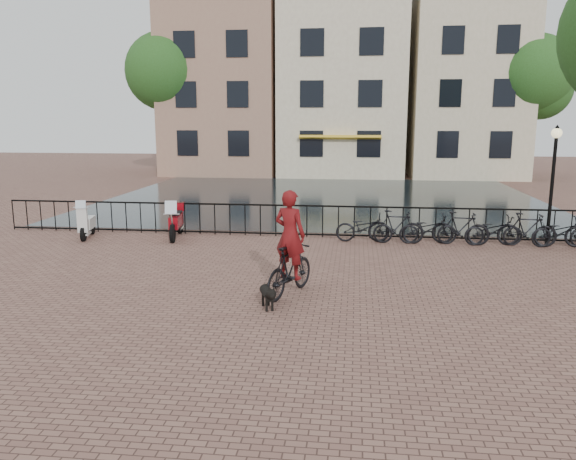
# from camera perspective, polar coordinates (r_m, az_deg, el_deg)

# --- Properties ---
(ground) EXTENTS (100.00, 100.00, 0.00)m
(ground) POSITION_cam_1_polar(r_m,az_deg,el_deg) (10.29, -2.04, -9.82)
(ground) COLOR brown
(ground) RESTS_ON ground
(canal_water) EXTENTS (20.00, 20.00, 0.00)m
(canal_water) POSITION_cam_1_polar(r_m,az_deg,el_deg) (27.08, 3.64, 3.34)
(canal_water) COLOR black
(canal_water) RESTS_ON ground
(railing) EXTENTS (20.00, 0.05, 1.02)m
(railing) POSITION_cam_1_polar(r_m,az_deg,el_deg) (17.84, 1.93, 0.90)
(railing) COLOR black
(railing) RESTS_ON ground
(canal_house_left) EXTENTS (7.50, 9.00, 12.80)m
(canal_house_left) POSITION_cam_1_polar(r_m,az_deg,el_deg) (40.59, -6.15, 14.96)
(canal_house_left) COLOR #926855
(canal_house_left) RESTS_ON ground
(canal_house_mid) EXTENTS (8.00, 9.50, 11.80)m
(canal_house_mid) POSITION_cam_1_polar(r_m,az_deg,el_deg) (39.56, 5.60, 14.34)
(canal_house_mid) COLOR #C2B092
(canal_house_mid) RESTS_ON ground
(canal_house_right) EXTENTS (7.00, 9.00, 13.30)m
(canal_house_right) POSITION_cam_1_polar(r_m,az_deg,el_deg) (40.21, 17.49, 14.92)
(canal_house_right) COLOR #B9AC89
(canal_house_right) RESTS_ON ground
(tree_far_left) EXTENTS (5.04, 5.04, 9.27)m
(tree_far_left) POSITION_cam_1_polar(r_m,az_deg,el_deg) (38.69, -12.45, 15.45)
(tree_far_left) COLOR black
(tree_far_left) RESTS_ON ground
(tree_far_right) EXTENTS (4.76, 4.76, 8.76)m
(tree_far_right) POSITION_cam_1_polar(r_m,az_deg,el_deg) (38.06, 23.65, 14.30)
(tree_far_right) COLOR black
(tree_far_right) RESTS_ON ground
(lamp_post) EXTENTS (0.30, 0.30, 3.45)m
(lamp_post) POSITION_cam_1_polar(r_m,az_deg,el_deg) (18.06, 25.39, 5.96)
(lamp_post) COLOR black
(lamp_post) RESTS_ON ground
(cyclist) EXTENTS (1.25, 1.99, 2.64)m
(cyclist) POSITION_cam_1_polar(r_m,az_deg,el_deg) (11.81, 0.19, -1.96)
(cyclist) COLOR black
(cyclist) RESTS_ON ground
(dog) EXTENTS (0.51, 0.80, 0.52)m
(dog) POSITION_cam_1_polar(r_m,az_deg,el_deg) (11.16, -2.09, -6.72)
(dog) COLOR black
(dog) RESTS_ON ground
(motorcycle) EXTENTS (0.71, 1.90, 1.32)m
(motorcycle) POSITION_cam_1_polar(r_m,az_deg,el_deg) (17.99, -11.32, 1.29)
(motorcycle) COLOR maroon
(motorcycle) RESTS_ON ground
(scooter) EXTENTS (0.70, 1.46, 1.31)m
(scooter) POSITION_cam_1_polar(r_m,az_deg,el_deg) (18.77, -19.76, 1.22)
(scooter) COLOR silver
(scooter) RESTS_ON ground
(parked_bike_0) EXTENTS (1.75, 0.69, 0.90)m
(parked_bike_0) POSITION_cam_1_polar(r_m,az_deg,el_deg) (17.20, 7.74, 0.24)
(parked_bike_0) COLOR black
(parked_bike_0) RESTS_ON ground
(parked_bike_1) EXTENTS (1.71, 0.66, 1.00)m
(parked_bike_1) POSITION_cam_1_polar(r_m,az_deg,el_deg) (17.23, 10.90, 0.32)
(parked_bike_1) COLOR black
(parked_bike_1) RESTS_ON ground
(parked_bike_2) EXTENTS (1.76, 0.73, 0.90)m
(parked_bike_2) POSITION_cam_1_polar(r_m,az_deg,el_deg) (17.33, 14.03, 0.09)
(parked_bike_2) COLOR black
(parked_bike_2) RESTS_ON ground
(parked_bike_3) EXTENTS (1.72, 0.71, 1.00)m
(parked_bike_3) POSITION_cam_1_polar(r_m,az_deg,el_deg) (17.47, 17.13, 0.17)
(parked_bike_3) COLOR black
(parked_bike_3) RESTS_ON ground
(parked_bike_4) EXTENTS (1.78, 0.80, 0.90)m
(parked_bike_4) POSITION_cam_1_polar(r_m,az_deg,el_deg) (17.67, 20.15, -0.06)
(parked_bike_4) COLOR black
(parked_bike_4) RESTS_ON ground
(parked_bike_5) EXTENTS (1.71, 0.65, 1.00)m
(parked_bike_5) POSITION_cam_1_polar(r_m,az_deg,el_deg) (17.91, 23.12, 0.03)
(parked_bike_5) COLOR black
(parked_bike_5) RESTS_ON ground
(parked_bike_6) EXTENTS (1.78, 0.81, 0.90)m
(parked_bike_6) POSITION_cam_1_polar(r_m,az_deg,el_deg) (18.21, 25.97, -0.19)
(parked_bike_6) COLOR black
(parked_bike_6) RESTS_ON ground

